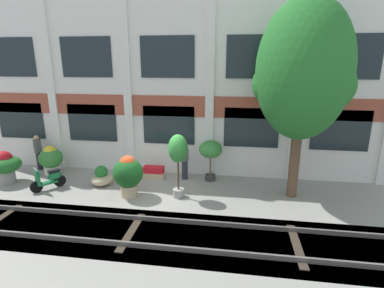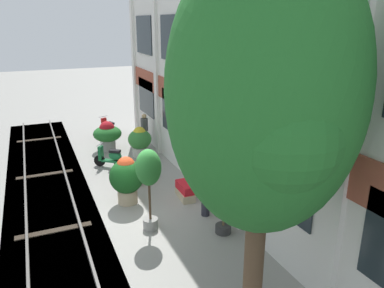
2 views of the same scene
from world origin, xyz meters
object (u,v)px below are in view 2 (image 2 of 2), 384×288
potted_plant_glazed_jar (127,177)px  resident_by_doorway (145,130)px  potted_plant_tall_urn (224,191)px  potted_plant_ribbed_drum (140,140)px  potted_plant_fluted_column (107,134)px  potted_plant_terracotta_small (149,173)px  scooter_near_curb (109,128)px  scooter_second_parked (111,157)px  resident_watching_tracks (206,190)px  potted_plant_square_trough (185,191)px  potted_plant_wide_bowl (140,174)px  broadleaf_tree (264,98)px

potted_plant_glazed_jar → resident_by_doorway: size_ratio=0.97×
potted_plant_glazed_jar → potted_plant_tall_urn: 3.59m
potted_plant_tall_urn → resident_by_doorway: (-8.13, 0.15, -0.41)m
potted_plant_ribbed_drum → potted_plant_fluted_column: (-1.36, -1.16, 0.04)m
potted_plant_fluted_column → potted_plant_terracotta_small: size_ratio=0.57×
scooter_near_curb → scooter_second_parked: size_ratio=1.15×
resident_by_doorway → resident_watching_tracks: 7.02m
potted_plant_square_trough → potted_plant_tall_urn: size_ratio=0.57×
scooter_second_parked → resident_watching_tracks: (5.20, 1.83, 0.41)m
resident_watching_tracks → potted_plant_wide_bowl: bearing=-25.5°
potted_plant_square_trough → potted_plant_tall_urn: (2.48, 0.15, 1.05)m
potted_plant_wide_bowl → scooter_second_parked: bearing=-159.8°
potted_plant_tall_urn → potted_plant_ribbed_drum: bearing=-177.1°
potted_plant_fluted_column → resident_watching_tracks: (7.42, 1.50, 0.07)m
potted_plant_glazed_jar → resident_watching_tracks: potted_plant_glazed_jar is taller
potted_plant_ribbed_drum → broadleaf_tree: bearing=-4.1°
scooter_second_parked → resident_watching_tracks: resident_watching_tracks is taller
potted_plant_square_trough → potted_plant_wide_bowl: bearing=-152.3°
potted_plant_wide_bowl → potted_plant_square_trough: (1.94, 1.02, -0.07)m
potted_plant_square_trough → broadleaf_tree: bearing=-9.6°
potted_plant_fluted_column → resident_watching_tracks: 7.57m
potted_plant_glazed_jar → scooter_near_curb: bearing=172.7°
potted_plant_square_trough → scooter_near_curb: scooter_near_curb is taller
potted_plant_ribbed_drum → potted_plant_terracotta_small: 6.38m
potted_plant_square_trough → potted_plant_fluted_column: potted_plant_fluted_column is taller
potted_plant_terracotta_small → resident_watching_tracks: 2.01m
potted_plant_wide_bowl → scooter_near_curb: (-6.43, 0.16, 0.11)m
potted_plant_tall_urn → broadleaf_tree: bearing=-19.0°
broadleaf_tree → potted_plant_wide_bowl: bearing=-179.6°
potted_plant_glazed_jar → potted_plant_fluted_column: potted_plant_glazed_jar is taller
potted_plant_tall_urn → scooter_second_parked: bearing=-163.6°
potted_plant_wide_bowl → resident_by_doorway: size_ratio=0.54×
resident_watching_tracks → scooter_second_parked: bearing=-25.0°
potted_plant_ribbed_drum → scooter_second_parked: bearing=-60.1°
potted_plant_glazed_jar → resident_by_doorway: 5.64m
potted_plant_wide_bowl → scooter_second_parked: size_ratio=0.79×
potted_plant_terracotta_small → scooter_near_curb: (-9.80, 0.82, -1.30)m
potted_plant_ribbed_drum → potted_plant_tall_urn: (7.18, 0.37, 0.58)m
potted_plant_wide_bowl → potted_plant_tall_urn: size_ratio=0.52×
potted_plant_wide_bowl → resident_by_doorway: (-3.71, 1.32, 0.58)m
potted_plant_ribbed_drum → resident_by_doorway: bearing=151.7°
potted_plant_tall_urn → potted_plant_wide_bowl: bearing=-165.2°
potted_plant_terracotta_small → resident_by_doorway: 7.40m
potted_plant_wide_bowl → resident_watching_tracks: (3.31, 1.14, 0.52)m
broadleaf_tree → potted_plant_fluted_column: 12.37m
potted_plant_glazed_jar → potted_plant_tall_urn: (2.93, 2.03, 0.40)m
potted_plant_tall_urn → scooter_near_curb: 10.93m
potted_plant_glazed_jar → potted_plant_terracotta_small: bearing=5.9°
potted_plant_terracotta_small → resident_watching_tracks: size_ratio=1.55×
potted_plant_glazed_jar → potted_plant_square_trough: 2.04m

